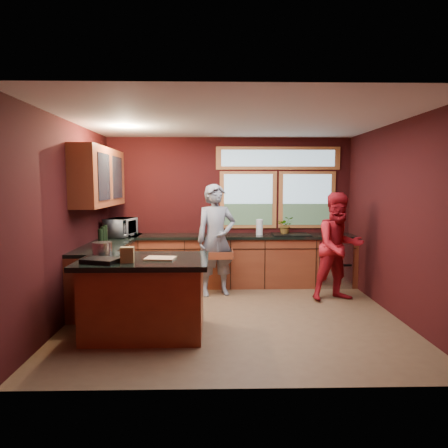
{
  "coord_description": "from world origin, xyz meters",
  "views": [
    {
      "loc": [
        -0.26,
        -5.44,
        1.85
      ],
      "look_at": [
        -0.14,
        0.4,
        1.26
      ],
      "focal_mm": 32.0,
      "sensor_mm": 36.0,
      "label": 1
    }
  ],
  "objects_px": {
    "person_grey": "(216,240)",
    "cutting_board": "(160,258)",
    "person_red": "(339,247)",
    "island": "(145,296)",
    "stock_pot": "(102,249)"
  },
  "relations": [
    {
      "from": "person_red",
      "to": "stock_pot",
      "type": "xyz_separation_m",
      "value": [
        -3.37,
        -1.23,
        0.18
      ]
    },
    {
      "from": "island",
      "to": "person_red",
      "type": "bearing_deg",
      "value": 26.13
    },
    {
      "from": "person_grey",
      "to": "island",
      "type": "bearing_deg",
      "value": -133.16
    },
    {
      "from": "island",
      "to": "stock_pot",
      "type": "relative_size",
      "value": 6.46
    },
    {
      "from": "person_grey",
      "to": "cutting_board",
      "type": "bearing_deg",
      "value": -127.1
    },
    {
      "from": "stock_pot",
      "to": "cutting_board",
      "type": "bearing_deg",
      "value": -14.93
    },
    {
      "from": "stock_pot",
      "to": "person_red",
      "type": "bearing_deg",
      "value": 20.11
    },
    {
      "from": "cutting_board",
      "to": "stock_pot",
      "type": "distance_m",
      "value": 0.78
    },
    {
      "from": "person_grey",
      "to": "cutting_board",
      "type": "distance_m",
      "value": 1.91
    },
    {
      "from": "island",
      "to": "person_red",
      "type": "relative_size",
      "value": 0.9
    },
    {
      "from": "island",
      "to": "stock_pot",
      "type": "bearing_deg",
      "value": 164.74
    },
    {
      "from": "person_grey",
      "to": "person_red",
      "type": "relative_size",
      "value": 1.08
    },
    {
      "from": "person_grey",
      "to": "stock_pot",
      "type": "bearing_deg",
      "value": -148.36
    },
    {
      "from": "person_red",
      "to": "cutting_board",
      "type": "xyz_separation_m",
      "value": [
        -2.62,
        -1.43,
        0.1
      ]
    },
    {
      "from": "person_grey",
      "to": "cutting_board",
      "type": "height_order",
      "value": "person_grey"
    }
  ]
}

